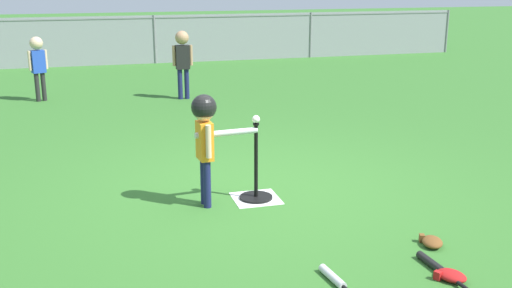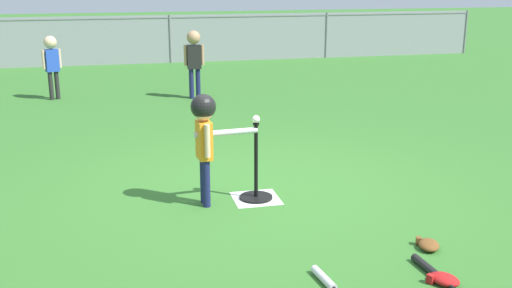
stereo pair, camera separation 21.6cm
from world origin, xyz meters
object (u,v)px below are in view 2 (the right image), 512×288
at_px(baseball_on_tee, 256,119).
at_px(fielder_deep_left, 52,59).
at_px(batter_child, 205,127).
at_px(spare_bat_black, 433,272).
at_px(glove_by_plate, 444,279).
at_px(spare_bat_silver, 328,282).
at_px(fielder_near_left, 194,55).
at_px(glove_near_bats, 428,245).
at_px(batting_tee, 256,186).

height_order(baseball_on_tee, fielder_deep_left, fielder_deep_left).
relative_size(batter_child, spare_bat_black, 1.51).
bearing_deg(batter_child, glove_by_plate, -53.72).
distance_m(baseball_on_tee, fielder_deep_left, 5.94).
bearing_deg(spare_bat_silver, fielder_near_left, 89.92).
xyz_separation_m(spare_bat_silver, spare_bat_black, (0.79, -0.03, -0.00)).
xyz_separation_m(baseball_on_tee, fielder_deep_left, (-2.28, 5.48, -0.09)).
xyz_separation_m(spare_bat_black, glove_near_bats, (0.19, 0.41, 0.01)).
relative_size(fielder_deep_left, fielder_near_left, 0.93).
bearing_deg(fielder_near_left, glove_by_plate, -83.45).
relative_size(batting_tee, glove_near_bats, 2.86).
relative_size(batting_tee, fielder_near_left, 0.64).
distance_m(spare_bat_black, glove_near_bats, 0.45).
distance_m(batting_tee, spare_bat_silver, 1.78).
distance_m(baseball_on_tee, glove_by_plate, 2.26).
bearing_deg(fielder_deep_left, glove_near_bats, -64.06).
height_order(fielder_near_left, glove_by_plate, fielder_near_left).
bearing_deg(spare_bat_black, batter_child, 127.81).
height_order(baseball_on_tee, batter_child, batter_child).
bearing_deg(spare_bat_black, baseball_on_tee, 115.97).
bearing_deg(baseball_on_tee, batting_tee, -90.00).
height_order(batting_tee, batter_child, batter_child).
bearing_deg(glove_near_bats, spare_bat_silver, -158.72).
height_order(batter_child, fielder_deep_left, fielder_deep_left).
distance_m(fielder_near_left, spare_bat_silver, 6.82).
distance_m(fielder_near_left, glove_by_plate, 7.02).
xyz_separation_m(batting_tee, spare_bat_black, (0.88, -1.80, -0.10)).
height_order(batting_tee, spare_bat_black, batting_tee).
height_order(spare_bat_black, glove_near_bats, glove_near_bats).
bearing_deg(glove_near_bats, batter_child, 139.04).
height_order(baseball_on_tee, fielder_near_left, fielder_near_left).
relative_size(baseball_on_tee, spare_bat_silver, 0.12).
distance_m(batting_tee, fielder_near_left, 5.05).
bearing_deg(baseball_on_tee, spare_bat_black, -64.03).
bearing_deg(fielder_near_left, glove_near_bats, -81.39).
xyz_separation_m(batter_child, spare_bat_silver, (0.58, -1.73, -0.72)).
relative_size(baseball_on_tee, fielder_deep_left, 0.07).
relative_size(batter_child, glove_near_bats, 4.02).
xyz_separation_m(batter_child, spare_bat_black, (1.37, -1.76, -0.72)).
distance_m(batter_child, spare_bat_silver, 1.97).
bearing_deg(glove_near_bats, fielder_deep_left, 115.94).
distance_m(batting_tee, baseball_on_tee, 0.66).
bearing_deg(spare_bat_silver, spare_bat_black, -2.04).
height_order(spare_bat_silver, glove_by_plate, glove_by_plate).
height_order(fielder_deep_left, spare_bat_silver, fielder_deep_left).
height_order(batter_child, glove_by_plate, batter_child).
xyz_separation_m(fielder_deep_left, spare_bat_silver, (2.37, -7.26, -0.67)).
xyz_separation_m(baseball_on_tee, spare_bat_black, (0.88, -1.80, -0.76)).
bearing_deg(baseball_on_tee, spare_bat_silver, -87.08).
bearing_deg(batter_child, fielder_deep_left, 107.93).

